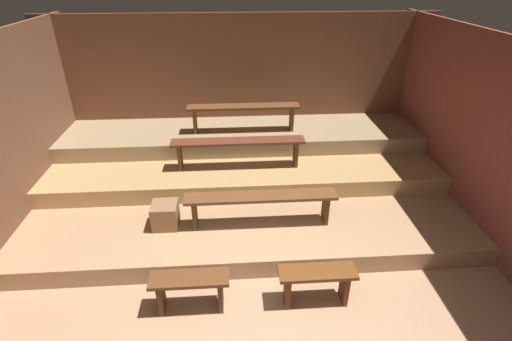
# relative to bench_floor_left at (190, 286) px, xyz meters

# --- Properties ---
(ground) EXTENTS (6.88, 5.26, 0.08)m
(ground) POSITION_rel_bench_floor_left_xyz_m (0.68, 1.56, -0.36)
(ground) COLOR #A97D5D
(wall_back) EXTENTS (6.88, 0.06, 2.59)m
(wall_back) POSITION_rel_bench_floor_left_xyz_m (0.68, 3.82, 0.98)
(wall_back) COLOR brown
(wall_back) RESTS_ON ground
(wall_left) EXTENTS (0.06, 5.26, 2.59)m
(wall_left) POSITION_rel_bench_floor_left_xyz_m (-2.39, 1.56, 0.98)
(wall_left) COLOR brown
(wall_left) RESTS_ON ground
(wall_right) EXTENTS (0.06, 5.26, 2.59)m
(wall_right) POSITION_rel_bench_floor_left_xyz_m (3.75, 1.56, 0.98)
(wall_right) COLOR brown
(wall_right) RESTS_ON ground
(platform_lower) EXTENTS (6.08, 3.41, 0.26)m
(platform_lower) POSITION_rel_bench_floor_left_xyz_m (0.68, 2.09, -0.19)
(platform_lower) COLOR #AA7F5A
(platform_lower) RESTS_ON ground
(platform_middle) EXTENTS (6.08, 2.12, 0.26)m
(platform_middle) POSITION_rel_bench_floor_left_xyz_m (0.68, 2.73, 0.07)
(platform_middle) COLOR tan
(platform_middle) RESTS_ON platform_lower
(platform_upper) EXTENTS (6.08, 1.23, 0.26)m
(platform_upper) POSITION_rel_bench_floor_left_xyz_m (0.68, 3.17, 0.32)
(platform_upper) COLOR #9D825E
(platform_upper) RESTS_ON platform_middle
(bench_floor_left) EXTENTS (0.83, 0.26, 0.45)m
(bench_floor_left) POSITION_rel_bench_floor_left_xyz_m (0.00, 0.00, 0.00)
(bench_floor_left) COLOR brown
(bench_floor_left) RESTS_ON ground
(bench_floor_right) EXTENTS (0.83, 0.26, 0.45)m
(bench_floor_right) POSITION_rel_bench_floor_left_xyz_m (1.36, 0.00, 0.00)
(bench_floor_right) COLOR brown
(bench_floor_right) RESTS_ON ground
(bench_lower_center) EXTENTS (1.96, 0.26, 0.45)m
(bench_lower_center) POSITION_rel_bench_floor_left_xyz_m (0.84, 1.12, 0.30)
(bench_lower_center) COLOR brown
(bench_lower_center) RESTS_ON platform_lower
(bench_middle_center) EXTENTS (2.02, 0.26, 0.45)m
(bench_middle_center) POSITION_rel_bench_floor_left_xyz_m (0.58, 2.27, 0.56)
(bench_middle_center) COLOR brown
(bench_middle_center) RESTS_ON platform_middle
(bench_upper_center) EXTENTS (1.88, 0.26, 0.45)m
(bench_upper_center) POSITION_rel_bench_floor_left_xyz_m (0.70, 3.09, 0.82)
(bench_upper_center) COLOR brown
(bench_upper_center) RESTS_ON platform_upper
(wooden_crate_lower) EXTENTS (0.33, 0.33, 0.33)m
(wooden_crate_lower) POSITION_rel_bench_floor_left_xyz_m (-0.41, 1.17, 0.10)
(wooden_crate_lower) COLOR brown
(wooden_crate_lower) RESTS_ON platform_lower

